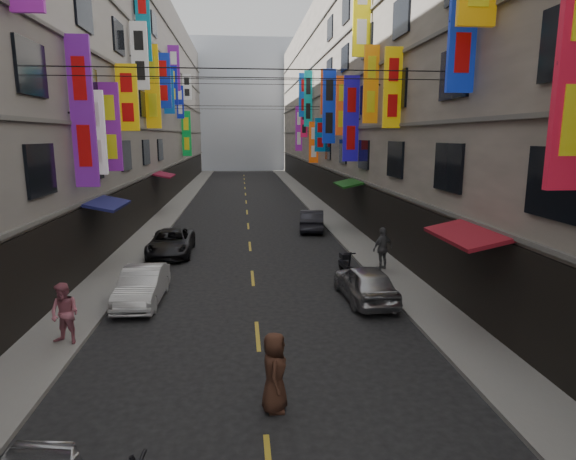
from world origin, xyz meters
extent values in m
cube|color=slate|center=(-6.00, 42.00, 0.06)|extent=(2.00, 90.00, 0.12)
cube|color=slate|center=(6.00, 42.00, 0.06)|extent=(2.00, 90.00, 0.12)
cube|color=gray|center=(-12.00, 42.00, 9.50)|extent=(10.00, 90.00, 19.00)
cube|color=black|center=(-6.95, 42.00, 1.50)|extent=(0.12, 85.50, 3.00)
cube|color=#66635E|center=(-6.94, 42.00, 3.20)|extent=(0.16, 90.00, 0.14)
cube|color=#66635E|center=(-6.94, 42.00, 6.40)|extent=(0.16, 90.00, 0.14)
cube|color=#66635E|center=(-6.94, 42.00, 9.60)|extent=(0.16, 90.00, 0.14)
cube|color=#66635E|center=(-6.94, 42.00, 12.80)|extent=(0.16, 90.00, 0.14)
cube|color=#A5988B|center=(12.00, 42.00, 9.50)|extent=(10.00, 90.00, 19.00)
cube|color=black|center=(6.95, 42.00, 1.50)|extent=(0.12, 85.50, 3.00)
cube|color=#66635E|center=(6.94, 42.00, 3.20)|extent=(0.16, 90.00, 0.14)
cube|color=#66635E|center=(6.94, 42.00, 6.40)|extent=(0.16, 90.00, 0.14)
cube|color=#66635E|center=(6.94, 42.00, 9.60)|extent=(0.16, 90.00, 0.14)
cube|color=#66635E|center=(6.94, 42.00, 12.80)|extent=(0.16, 90.00, 0.14)
cube|color=silver|center=(0.00, 92.00, 11.00)|extent=(18.00, 8.00, 22.00)
cube|color=red|center=(6.50, 14.17, 7.36)|extent=(0.81, 0.18, 5.22)
cube|color=#102DC3|center=(6.47, 19.52, 9.35)|extent=(0.86, 0.18, 4.22)
cylinder|color=black|center=(6.52, 19.52, 9.35)|extent=(0.96, 0.08, 0.08)
cube|color=#661A8F|center=(-6.46, 24.18, 6.78)|extent=(0.89, 0.18, 5.74)
cylinder|color=black|center=(-6.51, 24.18, 6.78)|extent=(0.99, 0.08, 0.08)
cube|color=white|center=(-6.53, 26.07, 6.03)|extent=(0.74, 0.18, 3.54)
cylinder|color=black|center=(-6.58, 26.07, 6.03)|extent=(0.84, 0.08, 0.08)
cube|color=yellow|center=(6.50, 26.45, 8.03)|extent=(0.81, 0.18, 3.56)
cylinder|color=black|center=(6.55, 26.45, 8.03)|extent=(0.91, 0.08, 0.08)
cube|color=#711888|center=(-6.46, 28.23, 6.30)|extent=(0.87, 0.18, 4.08)
cylinder|color=black|center=(-6.51, 28.23, 6.30)|extent=(0.97, 0.08, 0.08)
cube|color=orange|center=(6.51, 30.24, 8.56)|extent=(0.79, 0.18, 3.99)
cylinder|color=black|center=(6.56, 30.24, 8.56)|extent=(0.89, 0.08, 0.08)
cube|color=yellow|center=(-6.35, 31.56, 7.90)|extent=(1.10, 0.18, 3.46)
cylinder|color=black|center=(-6.40, 31.56, 7.90)|extent=(1.20, 0.08, 0.08)
cube|color=#FFE90D|center=(6.41, 32.28, 12.62)|extent=(0.98, 0.18, 4.69)
cylinder|color=black|center=(6.46, 32.28, 12.62)|extent=(1.08, 0.08, 0.08)
cube|color=#1C0EAB|center=(6.42, 34.36, 6.93)|extent=(0.96, 0.18, 5.17)
cylinder|color=black|center=(6.47, 34.36, 6.93)|extent=(1.06, 0.08, 0.08)
cube|color=silver|center=(-6.41, 35.82, 10.68)|extent=(0.99, 0.18, 3.96)
cylinder|color=black|center=(-6.46, 35.82, 10.68)|extent=(1.09, 0.08, 0.08)
cube|color=#0B6984|center=(-6.45, 37.79, 13.12)|extent=(0.90, 0.18, 4.92)
cylinder|color=black|center=(-6.50, 37.79, 13.12)|extent=(1.00, 0.08, 0.08)
cube|color=#F25616|center=(6.53, 37.96, 7.93)|extent=(0.73, 0.18, 3.97)
cylinder|color=black|center=(6.58, 37.96, 7.93)|extent=(0.83, 0.08, 0.08)
cube|color=#F2B60D|center=(-6.39, 39.52, 9.22)|extent=(1.02, 0.18, 5.60)
cylinder|color=black|center=(-6.44, 39.52, 9.22)|extent=(1.12, 0.08, 0.08)
cube|color=#0F2CB9|center=(6.40, 41.88, 8.11)|extent=(0.99, 0.18, 5.55)
cylinder|color=black|center=(6.45, 41.88, 8.11)|extent=(1.09, 0.08, 0.08)
cube|color=#0E27AD|center=(-6.32, 44.13, 10.12)|extent=(1.16, 0.18, 4.15)
cylinder|color=black|center=(-6.37, 44.13, 10.12)|extent=(1.26, 0.08, 0.08)
cube|color=#DB4614|center=(6.53, 44.43, 9.42)|extent=(0.75, 0.18, 3.59)
cylinder|color=black|center=(6.58, 44.43, 9.42)|extent=(0.85, 0.08, 0.08)
cube|color=#0B518A|center=(6.44, 46.15, 5.99)|extent=(0.92, 0.18, 2.85)
cylinder|color=black|center=(6.49, 46.15, 5.99)|extent=(1.02, 0.08, 0.08)
cube|color=#0E4EA5|center=(-6.45, 47.85, 9.62)|extent=(0.90, 0.18, 3.68)
cylinder|color=black|center=(-6.50, 47.85, 9.62)|extent=(1.00, 0.08, 0.08)
cube|color=#0E17A5|center=(-6.44, 50.35, 10.39)|extent=(0.92, 0.18, 3.42)
cylinder|color=black|center=(-6.49, 50.35, 10.39)|extent=(1.02, 0.08, 0.08)
cube|color=#F8550D|center=(6.46, 50.05, 5.31)|extent=(0.87, 0.18, 3.82)
cylinder|color=black|center=(6.51, 50.05, 5.31)|extent=(0.97, 0.08, 0.08)
cube|color=#6D198A|center=(-6.38, 51.55, 12.03)|extent=(1.03, 0.18, 4.04)
cylinder|color=black|center=(-6.43, 51.55, 12.03)|extent=(1.13, 0.08, 0.08)
cube|color=#0B8C8B|center=(6.49, 54.26, 9.59)|extent=(0.82, 0.18, 5.50)
cylinder|color=black|center=(6.54, 54.26, 9.59)|extent=(0.92, 0.08, 0.08)
cube|color=#0D1B9B|center=(-6.54, 56.44, 9.33)|extent=(0.72, 0.18, 3.29)
cylinder|color=black|center=(-6.59, 56.44, 9.33)|extent=(0.82, 0.08, 0.08)
cube|color=#0F4EB7|center=(6.35, 56.34, 10.12)|extent=(1.10, 0.18, 4.47)
cylinder|color=black|center=(6.40, 56.34, 10.12)|extent=(1.20, 0.08, 0.08)
cube|color=#EB1650|center=(6.53, 57.68, 7.38)|extent=(0.75, 0.18, 3.22)
cylinder|color=black|center=(6.58, 57.68, 7.38)|extent=(0.85, 0.08, 0.08)
cube|color=#0C8B33|center=(-6.39, 59.89, 6.15)|extent=(1.01, 0.18, 4.93)
cylinder|color=black|center=(-6.44, 59.89, 6.15)|extent=(1.11, 0.08, 0.08)
cube|color=silver|center=(-6.40, 62.34, 11.41)|extent=(1.00, 0.18, 2.80)
cylinder|color=black|center=(-6.45, 62.34, 11.41)|extent=(1.10, 0.08, 0.08)
cube|color=#891B94|center=(6.50, 62.14, 6.77)|extent=(0.81, 0.18, 5.23)
cylinder|color=black|center=(6.55, 62.14, 6.77)|extent=(0.91, 0.08, 0.08)
cube|color=maroon|center=(6.30, 18.00, 3.00)|extent=(1.39, 3.20, 0.41)
cube|color=navy|center=(-6.30, 26.00, 3.00)|extent=(1.39, 3.20, 0.41)
cube|color=#164E15|center=(6.30, 34.00, 3.00)|extent=(1.39, 3.20, 0.41)
cube|color=maroon|center=(-6.30, 42.00, 3.00)|extent=(1.39, 3.20, 0.41)
cylinder|color=black|center=(0.00, 22.00, 8.20)|extent=(14.00, 0.04, 0.04)
cylinder|color=black|center=(0.00, 36.00, 9.40)|extent=(14.00, 0.04, 0.04)
cylinder|color=black|center=(0.00, 50.00, 8.60)|extent=(14.00, 0.04, 0.04)
cube|color=gold|center=(0.00, 18.00, 0.01)|extent=(0.12, 2.20, 0.01)
cube|color=gold|center=(0.00, 24.00, 0.01)|extent=(0.12, 2.20, 0.01)
cube|color=gold|center=(0.00, 30.00, 0.01)|extent=(0.12, 2.20, 0.01)
cube|color=gold|center=(0.00, 36.00, 0.01)|extent=(0.12, 2.20, 0.01)
cube|color=gold|center=(0.00, 42.00, 0.01)|extent=(0.12, 2.20, 0.01)
cube|color=gold|center=(0.00, 48.00, 0.01)|extent=(0.12, 2.20, 0.01)
cube|color=gold|center=(0.00, 54.00, 0.01)|extent=(0.12, 2.20, 0.01)
cube|color=gold|center=(0.00, 60.00, 0.01)|extent=(0.12, 2.20, 0.01)
cube|color=gold|center=(0.00, 66.00, 0.01)|extent=(0.12, 2.20, 0.01)
cube|color=gold|center=(0.00, 72.00, 0.01)|extent=(0.12, 2.20, 0.01)
cube|color=gold|center=(0.00, 78.00, 0.01)|extent=(0.12, 2.20, 0.01)
cylinder|color=black|center=(4.08, 23.58, 0.25)|extent=(0.16, 0.51, 0.50)
cylinder|color=black|center=(3.99, 24.87, 0.25)|extent=(0.16, 0.51, 0.50)
cube|color=black|center=(4.04, 24.22, 0.40)|extent=(0.39, 1.32, 0.18)
cube|color=black|center=(4.02, 24.47, 0.75)|extent=(0.36, 0.57, 0.22)
cylinder|color=black|center=(4.08, 23.68, 0.70)|extent=(0.11, 0.36, 0.88)
cylinder|color=black|center=(4.08, 23.68, 1.05)|extent=(0.50, 0.10, 0.06)
imported|color=silver|center=(-4.00, 21.33, 0.64)|extent=(1.42, 3.92, 1.28)
imported|color=black|center=(-3.98, 28.48, 0.63)|extent=(2.13, 4.55, 1.26)
imported|color=#A2A2A6|center=(4.00, 20.78, 0.67)|extent=(1.81, 4.01, 1.34)
imported|color=#23232A|center=(4.00, 34.05, 0.67)|extent=(2.02, 4.22, 1.33)
imported|color=#C16677|center=(-5.40, 17.74, 1.00)|extent=(1.01, 0.84, 1.76)
imported|color=#58585A|center=(5.71, 24.42, 1.06)|extent=(1.27, 1.08, 1.89)
imported|color=#44261B|center=(0.24, 14.00, 0.89)|extent=(0.68, 0.93, 1.78)
camera|label=1|loc=(-0.40, 4.42, 5.89)|focal=30.00mm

